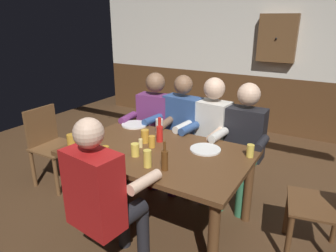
{
  "coord_description": "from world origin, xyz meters",
  "views": [
    {
      "loc": [
        1.31,
        -2.17,
        1.81
      ],
      "look_at": [
        0.0,
        0.05,
        0.89
      ],
      "focal_mm": 32.49,
      "sensor_mm": 36.0,
      "label": 1
    }
  ],
  "objects_px": {
    "pint_glass_5": "(145,136)",
    "person_4": "(103,193)",
    "plate_1": "(135,125)",
    "wall_dart_cabinet": "(277,38)",
    "pint_glass_7": "(92,140)",
    "pint_glass_8": "(72,143)",
    "person_2": "(209,132)",
    "bottle_0": "(160,133)",
    "pint_glass_0": "(152,142)",
    "plate_0": "(205,149)",
    "pint_glass_3": "(147,159)",
    "dining_table": "(158,160)",
    "pint_glass_1": "(105,153)",
    "table_candle": "(141,143)",
    "bottle_1": "(165,160)",
    "person_1": "(179,127)",
    "pint_glass_6": "(250,151)",
    "chair_empty_near_left": "(51,144)",
    "pint_glass_2": "(159,126)",
    "condiment_caddy": "(84,153)",
    "person_3": "(243,139)",
    "person_0": "(153,122)",
    "chair_empty_near_right": "(330,204)",
    "pint_glass_4": "(135,150)"
  },
  "relations": [
    {
      "from": "person_4",
      "to": "pint_glass_0",
      "type": "relative_size",
      "value": 11.7
    },
    {
      "from": "pint_glass_0",
      "to": "bottle_1",
      "type": "bearing_deg",
      "value": -43.99
    },
    {
      "from": "pint_glass_2",
      "to": "plate_1",
      "type": "bearing_deg",
      "value": 172.34
    },
    {
      "from": "pint_glass_8",
      "to": "dining_table",
      "type": "bearing_deg",
      "value": 31.74
    },
    {
      "from": "plate_1",
      "to": "pint_glass_7",
      "type": "height_order",
      "value": "pint_glass_7"
    },
    {
      "from": "person_1",
      "to": "pint_glass_6",
      "type": "relative_size",
      "value": 11.59
    },
    {
      "from": "person_1",
      "to": "person_3",
      "type": "bearing_deg",
      "value": -173.92
    },
    {
      "from": "dining_table",
      "to": "plate_0",
      "type": "bearing_deg",
      "value": 30.51
    },
    {
      "from": "pint_glass_0",
      "to": "pint_glass_7",
      "type": "distance_m",
      "value": 0.54
    },
    {
      "from": "person_0",
      "to": "pint_glass_0",
      "type": "height_order",
      "value": "person_0"
    },
    {
      "from": "plate_0",
      "to": "person_4",
      "type": "bearing_deg",
      "value": -110.41
    },
    {
      "from": "person_2",
      "to": "pint_glass_5",
      "type": "xyz_separation_m",
      "value": [
        -0.37,
        -0.64,
        0.09
      ]
    },
    {
      "from": "plate_1",
      "to": "bottle_1",
      "type": "distance_m",
      "value": 1.08
    },
    {
      "from": "person_4",
      "to": "pint_glass_2",
      "type": "xyz_separation_m",
      "value": [
        -0.23,
        1.1,
        0.11
      ]
    },
    {
      "from": "person_1",
      "to": "condiment_caddy",
      "type": "relative_size",
      "value": 8.88
    },
    {
      "from": "pint_glass_5",
      "to": "person_4",
      "type": "bearing_deg",
      "value": -75.77
    },
    {
      "from": "wall_dart_cabinet",
      "to": "person_3",
      "type": "bearing_deg",
      "value": -84.25
    },
    {
      "from": "dining_table",
      "to": "bottle_0",
      "type": "bearing_deg",
      "value": 117.86
    },
    {
      "from": "pint_glass_7",
      "to": "pint_glass_8",
      "type": "bearing_deg",
      "value": -112.32
    },
    {
      "from": "condiment_caddy",
      "to": "plate_1",
      "type": "relative_size",
      "value": 0.5
    },
    {
      "from": "plate_1",
      "to": "wall_dart_cabinet",
      "type": "bearing_deg",
      "value": 69.98
    },
    {
      "from": "person_3",
      "to": "person_4",
      "type": "xyz_separation_m",
      "value": [
        -0.53,
        -1.45,
        -0.0
      ]
    },
    {
      "from": "bottle_1",
      "to": "pint_glass_4",
      "type": "relative_size",
      "value": 2.12
    },
    {
      "from": "bottle_0",
      "to": "bottle_1",
      "type": "distance_m",
      "value": 0.57
    },
    {
      "from": "person_2",
      "to": "bottle_0",
      "type": "xyz_separation_m",
      "value": [
        -0.27,
        -0.55,
        0.12
      ]
    },
    {
      "from": "table_candle",
      "to": "plate_0",
      "type": "distance_m",
      "value": 0.58
    },
    {
      "from": "table_candle",
      "to": "person_1",
      "type": "bearing_deg",
      "value": 91.49
    },
    {
      "from": "pint_glass_5",
      "to": "pint_glass_7",
      "type": "distance_m",
      "value": 0.48
    },
    {
      "from": "pint_glass_1",
      "to": "pint_glass_8",
      "type": "distance_m",
      "value": 0.36
    },
    {
      "from": "pint_glass_0",
      "to": "pint_glass_2",
      "type": "xyz_separation_m",
      "value": [
        -0.14,
        0.35,
        0.02
      ]
    },
    {
      "from": "bottle_0",
      "to": "chair_empty_near_right",
      "type": "bearing_deg",
      "value": 3.89
    },
    {
      "from": "person_3",
      "to": "person_2",
      "type": "bearing_deg",
      "value": -1.36
    },
    {
      "from": "pint_glass_0",
      "to": "pint_glass_7",
      "type": "relative_size",
      "value": 0.9
    },
    {
      "from": "bottle_0",
      "to": "pint_glass_3",
      "type": "relative_size",
      "value": 1.69
    },
    {
      "from": "wall_dart_cabinet",
      "to": "pint_glass_5",
      "type": "bearing_deg",
      "value": -100.55
    },
    {
      "from": "person_3",
      "to": "chair_empty_near_left",
      "type": "distance_m",
      "value": 2.11
    },
    {
      "from": "person_1",
      "to": "pint_glass_7",
      "type": "xyz_separation_m",
      "value": [
        -0.38,
        -0.94,
        0.1
      ]
    },
    {
      "from": "pint_glass_2",
      "to": "wall_dart_cabinet",
      "type": "distance_m",
      "value": 2.65
    },
    {
      "from": "person_2",
      "to": "condiment_caddy",
      "type": "xyz_separation_m",
      "value": [
        -0.64,
        -1.14,
        0.06
      ]
    },
    {
      "from": "plate_0",
      "to": "dining_table",
      "type": "bearing_deg",
      "value": -149.49
    },
    {
      "from": "condiment_caddy",
      "to": "person_0",
      "type": "bearing_deg",
      "value": 92.87
    },
    {
      "from": "condiment_caddy",
      "to": "plate_0",
      "type": "height_order",
      "value": "condiment_caddy"
    },
    {
      "from": "person_1",
      "to": "condiment_caddy",
      "type": "xyz_separation_m",
      "value": [
        -0.28,
        -1.14,
        0.07
      ]
    },
    {
      "from": "pint_glass_5",
      "to": "bottle_1",
      "type": "bearing_deg",
      "value": -40.35
    },
    {
      "from": "person_4",
      "to": "bottle_0",
      "type": "distance_m",
      "value": 0.92
    },
    {
      "from": "chair_empty_near_right",
      "to": "chair_empty_near_left",
      "type": "relative_size",
      "value": 1.0
    },
    {
      "from": "plate_0",
      "to": "pint_glass_3",
      "type": "distance_m",
      "value": 0.58
    },
    {
      "from": "chair_empty_near_left",
      "to": "table_candle",
      "type": "bearing_deg",
      "value": 88.8
    },
    {
      "from": "plate_1",
      "to": "pint_glass_8",
      "type": "bearing_deg",
      "value": -94.59
    },
    {
      "from": "bottle_0",
      "to": "pint_glass_8",
      "type": "relative_size",
      "value": 1.55
    }
  ]
}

